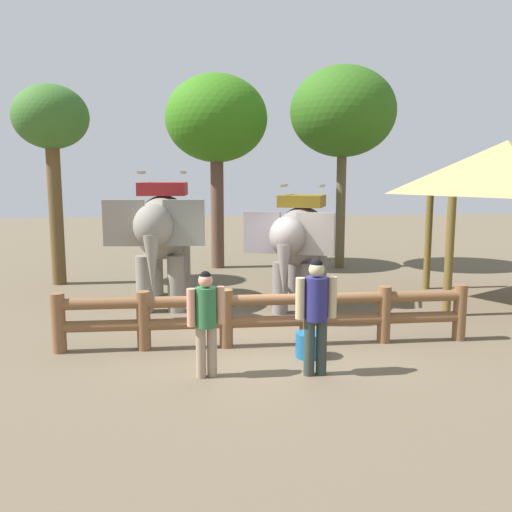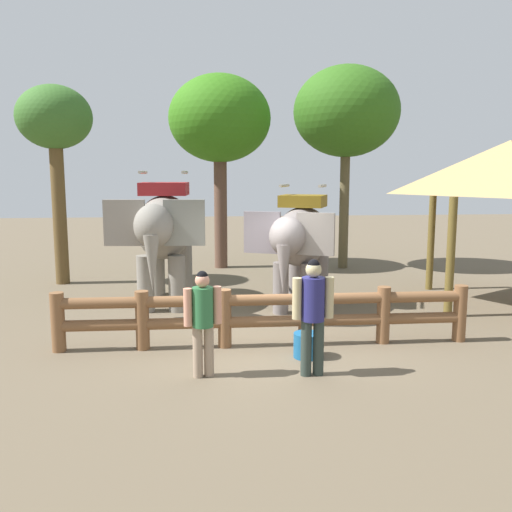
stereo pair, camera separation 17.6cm
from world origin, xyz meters
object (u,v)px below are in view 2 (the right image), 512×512
(elephant_near_left, at_px, (164,231))
(tree_far_right, at_px, (346,113))
(tourist_man_in_blue, at_px, (203,316))
(tree_back_center, at_px, (55,124))
(tree_far_left, at_px, (220,120))
(log_fence, at_px, (265,313))
(tourist_woman_in_black, at_px, (313,309))
(elephant_center, at_px, (301,240))
(feed_bucket, at_px, (307,345))
(thatched_shelter, at_px, (509,169))

(elephant_near_left, distance_m, tree_far_right, 7.87)
(tourist_man_in_blue, distance_m, tree_back_center, 9.22)
(tree_far_left, bearing_deg, tourist_man_in_blue, -93.78)
(tree_far_right, bearing_deg, log_fence, -113.96)
(tourist_man_in_blue, bearing_deg, tree_far_left, 86.22)
(tourist_man_in_blue, bearing_deg, log_fence, 51.27)
(tourist_woman_in_black, bearing_deg, tree_back_center, 125.91)
(elephant_near_left, xyz_separation_m, elephant_center, (3.10, -0.68, -0.17))
(elephant_center, relative_size, tourist_man_in_blue, 2.05)
(log_fence, xyz_separation_m, tree_back_center, (-5.03, 6.21, 3.80))
(log_fence, xyz_separation_m, tourist_man_in_blue, (-1.12, -1.39, 0.35))
(elephant_center, height_order, tree_far_right, tree_far_right)
(log_fence, bearing_deg, feed_bucket, -47.14)
(feed_bucket, bearing_deg, tree_far_right, 71.45)
(elephant_near_left, height_order, thatched_shelter, thatched_shelter)
(elephant_center, distance_m, tree_back_center, 7.64)
(tree_back_center, bearing_deg, log_fence, -50.97)
(log_fence, distance_m, tree_back_center, 8.85)
(thatched_shelter, xyz_separation_m, tree_far_right, (-2.43, 5.32, 1.80))
(log_fence, distance_m, tourist_woman_in_black, 1.66)
(elephant_near_left, height_order, tree_far_left, tree_far_left)
(tourist_woman_in_black, distance_m, tree_back_center, 10.10)
(tree_back_center, bearing_deg, feed_bucket, -50.57)
(tourist_man_in_blue, height_order, tree_far_right, tree_far_right)
(elephant_center, relative_size, tree_far_left, 0.54)
(tourist_man_in_blue, bearing_deg, tourist_woman_in_black, -3.91)
(log_fence, relative_size, tourist_woman_in_black, 4.13)
(feed_bucket, bearing_deg, elephant_near_left, 123.01)
(tree_far_left, bearing_deg, log_fence, -86.82)
(tree_far_left, distance_m, tree_back_center, 5.08)
(tree_far_left, bearing_deg, feed_bucket, -83.08)
(elephant_near_left, height_order, tree_far_right, tree_far_right)
(tree_far_right, bearing_deg, elephant_center, -114.49)
(log_fence, xyz_separation_m, elephant_near_left, (-1.98, 3.34, 1.17))
(elephant_near_left, xyz_separation_m, tree_far_right, (5.51, 4.60, 3.22))
(tourist_woman_in_black, relative_size, tree_back_center, 0.33)
(tourist_man_in_blue, relative_size, tree_far_right, 0.26)
(tree_back_center, relative_size, tree_far_right, 0.85)
(thatched_shelter, relative_size, tree_far_right, 0.74)
(elephant_center, height_order, feed_bucket, elephant_center)
(elephant_near_left, distance_m, tree_far_left, 6.07)
(elephant_center, height_order, tree_back_center, tree_back_center)
(tree_back_center, bearing_deg, elephant_center, -29.99)
(tourist_woman_in_black, distance_m, tree_far_right, 10.66)
(feed_bucket, bearing_deg, tourist_man_in_blue, -158.02)
(log_fence, xyz_separation_m, elephant_center, (1.12, 2.66, 0.99))
(tourist_woman_in_black, distance_m, thatched_shelter, 7.13)
(tree_far_right, bearing_deg, feed_bucket, -108.55)
(tourist_man_in_blue, xyz_separation_m, tree_back_center, (-3.92, 7.60, 3.45))
(tree_far_right, bearing_deg, tourist_woman_in_black, -107.49)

